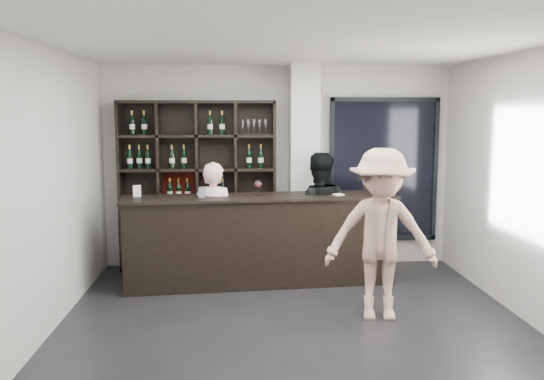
{
  "coord_description": "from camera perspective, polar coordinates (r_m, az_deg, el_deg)",
  "views": [
    {
      "loc": [
        -0.59,
        -5.59,
        2.24
      ],
      "look_at": [
        -0.18,
        1.1,
        1.33
      ],
      "focal_mm": 38.0,
      "sensor_mm": 36.0,
      "label": 1
    }
  ],
  "objects": [
    {
      "name": "spit_cup",
      "position": [
        7.33,
        -6.97,
        -0.25
      ],
      "size": [
        0.11,
        0.11,
        0.12
      ],
      "primitive_type": "cylinder",
      "rotation": [
        0.0,
        0.0,
        -0.15
      ],
      "color": "silver",
      "rests_on": "tasting_counter"
    },
    {
      "name": "structural_column",
      "position": [
        8.15,
        3.17,
        2.16
      ],
      "size": [
        0.4,
        0.4,
        2.9
      ],
      "primitive_type": "cube",
      "color": "silver",
      "rests_on": "floor"
    },
    {
      "name": "napkin_stack",
      "position": [
        7.52,
        6.6,
        -0.45
      ],
      "size": [
        0.15,
        0.15,
        0.02
      ],
      "primitive_type": "cube",
      "rotation": [
        0.0,
        0.0,
        0.4
      ],
      "color": "white",
      "rests_on": "tasting_counter"
    },
    {
      "name": "wine_glass",
      "position": [
        7.42,
        -1.38,
        0.29
      ],
      "size": [
        0.12,
        0.12,
        0.22
      ],
      "primitive_type": null,
      "rotation": [
        0.0,
        0.0,
        -0.27
      ],
      "color": "white",
      "rests_on": "tasting_counter"
    },
    {
      "name": "wine_shelf",
      "position": [
        8.24,
        -7.34,
        0.42
      ],
      "size": [
        2.2,
        0.35,
        2.4
      ],
      "primitive_type": null,
      "color": "black",
      "rests_on": "floor"
    },
    {
      "name": "card_stand",
      "position": [
        7.54,
        -13.24,
        -0.1
      ],
      "size": [
        0.11,
        0.07,
        0.15
      ],
      "primitive_type": "cube",
      "rotation": [
        0.0,
        0.0,
        0.25
      ],
      "color": "white",
      "rests_on": "tasting_counter"
    },
    {
      "name": "taster_black",
      "position": [
        7.81,
        4.58,
        -2.51
      ],
      "size": [
        0.88,
        0.71,
        1.71
      ],
      "primitive_type": "imported",
      "rotation": [
        0.0,
        0.0,
        3.06
      ],
      "color": "black",
      "rests_on": "floor"
    },
    {
      "name": "customer",
      "position": [
        6.32,
        10.75,
        -4.36
      ],
      "size": [
        1.28,
        0.84,
        1.86
      ],
      "primitive_type": "imported",
      "rotation": [
        0.0,
        0.0,
        -0.13
      ],
      "color": "tan",
      "rests_on": "floor"
    },
    {
      "name": "floor",
      "position": [
        6.05,
        2.44,
        -14.04
      ],
      "size": [
        5.0,
        5.5,
        0.01
      ],
      "primitive_type": "cube",
      "color": "black",
      "rests_on": "ground"
    },
    {
      "name": "tasting_counter",
      "position": [
        7.53,
        -1.16,
        -4.96
      ],
      "size": [
        3.53,
        0.73,
        1.17
      ],
      "rotation": [
        0.0,
        0.0,
        0.09
      ],
      "color": "black",
      "rests_on": "floor"
    },
    {
      "name": "taster_pink",
      "position": [
        7.58,
        -5.78,
        -3.25
      ],
      "size": [
        0.68,
        0.56,
        1.6
      ],
      "primitive_type": "imported",
      "rotation": [
        0.0,
        0.0,
        2.8
      ],
      "color": "#FFCECF",
      "rests_on": "floor"
    },
    {
      "name": "glass_panel",
      "position": [
        8.59,
        10.98,
        1.98
      ],
      "size": [
        1.6,
        0.08,
        2.1
      ],
      "color": "black",
      "rests_on": "floor"
    }
  ]
}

